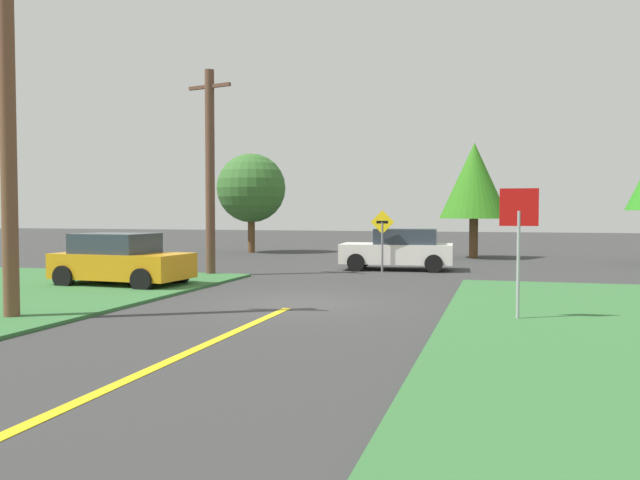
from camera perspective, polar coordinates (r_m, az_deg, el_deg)
name	(u,v)px	position (r m, az deg, el deg)	size (l,w,h in m)	color
ground_plane	(300,303)	(16.56, -1.76, -5.46)	(120.00, 120.00, 0.00)	#353535
lane_stripe_center	(121,383)	(9.36, -16.80, -11.73)	(0.20, 14.00, 0.01)	yellow
stop_sign	(519,228)	(14.14, 16.82, 1.03)	(0.77, 0.07, 2.76)	#9EA0A8
parked_car_near_building	(121,260)	(20.97, -16.86, -1.67)	(4.17, 2.42, 1.62)	orange
car_approaching_junction	(399,249)	(25.98, 6.86, -0.80)	(4.44, 2.41, 1.62)	white
utility_pole_near	(8,105)	(15.41, -25.42, 10.50)	(1.80, 0.37, 8.80)	brown
utility_pole_mid	(210,171)	(23.80, -9.50, 5.94)	(1.78, 0.55, 7.28)	brown
direction_sign	(382,234)	(24.83, 5.41, 0.55)	(0.90, 0.11, 2.34)	slate
oak_tree_left	(251,188)	(36.85, -5.98, 4.47)	(3.82, 3.82, 5.50)	brown
pine_tree_center	(474,181)	(33.14, 13.19, 4.99)	(3.35, 3.35, 5.64)	brown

